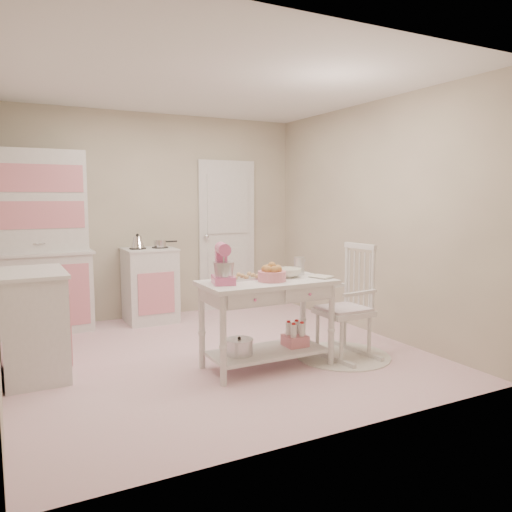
# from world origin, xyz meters

# --- Properties ---
(room_shell) EXTENTS (3.84, 3.84, 2.62)m
(room_shell) POSITION_xyz_m (0.00, 0.00, 1.65)
(room_shell) COLOR pink
(room_shell) RESTS_ON ground
(door) EXTENTS (0.82, 0.05, 2.04)m
(door) POSITION_xyz_m (0.95, 1.87, 1.02)
(door) COLOR silver
(door) RESTS_ON ground
(hutch) EXTENTS (1.06, 0.50, 2.08)m
(hutch) POSITION_xyz_m (-1.42, 1.66, 1.04)
(hutch) COLOR silver
(hutch) RESTS_ON ground
(stove) EXTENTS (0.62, 0.57, 0.92)m
(stove) POSITION_xyz_m (-0.22, 1.61, 0.46)
(stove) COLOR silver
(stove) RESTS_ON ground
(base_cabinet) EXTENTS (0.54, 0.84, 0.92)m
(base_cabinet) POSITION_xyz_m (-1.63, 0.18, 0.46)
(base_cabinet) COLOR silver
(base_cabinet) RESTS_ON ground
(lace_rug) EXTENTS (0.92, 0.92, 0.01)m
(lace_rug) POSITION_xyz_m (1.06, -0.63, 0.01)
(lace_rug) COLOR white
(lace_rug) RESTS_ON ground
(rocking_chair) EXTENTS (0.55, 0.77, 1.10)m
(rocking_chair) POSITION_xyz_m (1.06, -0.63, 0.55)
(rocking_chair) COLOR silver
(rocking_chair) RESTS_ON ground
(work_table) EXTENTS (1.20, 0.60, 0.80)m
(work_table) POSITION_xyz_m (0.26, -0.55, 0.40)
(work_table) COLOR silver
(work_table) RESTS_ON ground
(stand_mixer) EXTENTS (0.26, 0.32, 0.34)m
(stand_mixer) POSITION_xyz_m (-0.16, -0.53, 0.97)
(stand_mixer) COLOR pink
(stand_mixer) RESTS_ON work_table
(cookie_tray) EXTENTS (0.34, 0.24, 0.02)m
(cookie_tray) POSITION_xyz_m (0.11, -0.37, 0.81)
(cookie_tray) COLOR silver
(cookie_tray) RESTS_ON work_table
(bread_basket) EXTENTS (0.25, 0.25, 0.09)m
(bread_basket) POSITION_xyz_m (0.28, -0.60, 0.85)
(bread_basket) COLOR pink
(bread_basket) RESTS_ON work_table
(mixing_bowl) EXTENTS (0.26, 0.26, 0.08)m
(mixing_bowl) POSITION_xyz_m (0.52, -0.47, 0.84)
(mixing_bowl) COLOR silver
(mixing_bowl) RESTS_ON work_table
(metal_pitcher) EXTENTS (0.10, 0.10, 0.17)m
(metal_pitcher) POSITION_xyz_m (0.70, -0.39, 0.89)
(metal_pitcher) COLOR silver
(metal_pitcher) RESTS_ON work_table
(recipe_book) EXTENTS (0.21, 0.24, 0.02)m
(recipe_book) POSITION_xyz_m (0.71, -0.67, 0.81)
(recipe_book) COLOR silver
(recipe_book) RESTS_ON work_table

